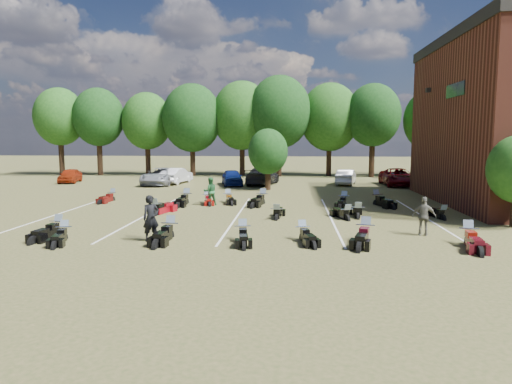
# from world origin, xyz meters

# --- Properties ---
(ground) EXTENTS (160.00, 160.00, 0.00)m
(ground) POSITION_xyz_m (0.00, 0.00, 0.00)
(ground) COLOR brown
(ground) RESTS_ON ground
(car_0) EXTENTS (2.32, 4.12, 1.32)m
(car_0) POSITION_xyz_m (-20.84, 19.97, 0.66)
(car_0) COLOR maroon
(car_0) RESTS_ON ground
(car_1) EXTENTS (2.26, 4.60, 1.45)m
(car_1) POSITION_xyz_m (-10.68, 19.90, 0.73)
(car_1) COLOR #B4B4B9
(car_1) RESTS_ON ground
(car_2) EXTENTS (2.74, 5.55, 1.51)m
(car_2) POSITION_xyz_m (-11.80, 18.76, 0.76)
(car_2) COLOR gray
(car_2) RESTS_ON ground
(car_3) EXTENTS (3.09, 5.66, 1.56)m
(car_3) POSITION_xyz_m (-2.69, 19.50, 0.78)
(car_3) COLOR black
(car_3) RESTS_ON ground
(car_4) EXTENTS (2.51, 4.36, 1.40)m
(car_4) POSITION_xyz_m (-5.35, 18.74, 0.70)
(car_4) COLOR navy
(car_4) RESTS_ON ground
(car_5) EXTENTS (2.31, 4.36, 1.37)m
(car_5) POSITION_xyz_m (4.78, 20.06, 0.68)
(car_5) COLOR silver
(car_5) RESTS_ON ground
(car_6) EXTENTS (2.58, 5.48, 1.51)m
(car_6) POSITION_xyz_m (9.24, 19.50, 0.76)
(car_6) COLOR #4F0408
(car_6) RESTS_ON ground
(car_7) EXTENTS (2.50, 4.67, 1.29)m
(car_7) POSITION_xyz_m (15.39, 20.20, 0.64)
(car_7) COLOR #37363B
(car_7) RESTS_ON ground
(person_black) EXTENTS (0.82, 0.78, 1.90)m
(person_black) POSITION_xyz_m (-5.81, -3.19, 0.95)
(person_black) COLOR black
(person_black) RESTS_ON ground
(person_green) EXTENTS (1.04, 0.93, 1.76)m
(person_green) POSITION_xyz_m (-5.16, 6.82, 0.88)
(person_green) COLOR #225C2E
(person_green) RESTS_ON ground
(person_grey) EXTENTS (1.07, 0.69, 1.69)m
(person_grey) POSITION_xyz_m (5.65, -1.24, 0.84)
(person_grey) COLOR #615F53
(person_grey) RESTS_ON ground
(motorcycle_0) EXTENTS (1.10, 2.16, 1.15)m
(motorcycle_0) POSITION_xyz_m (-9.45, -3.33, 0.00)
(motorcycle_0) COLOR black
(motorcycle_0) RESTS_ON ground
(motorcycle_1) EXTENTS (0.95, 2.34, 1.27)m
(motorcycle_1) POSITION_xyz_m (-10.20, -2.48, 0.00)
(motorcycle_1) COLOR black
(motorcycle_1) RESTS_ON ground
(motorcycle_2) EXTENTS (0.98, 2.26, 1.22)m
(motorcycle_2) POSITION_xyz_m (-2.08, -2.76, 0.00)
(motorcycle_2) COLOR black
(motorcycle_2) RESTS_ON ground
(motorcycle_3) EXTENTS (0.89, 2.44, 1.34)m
(motorcycle_3) POSITION_xyz_m (-5.17, -2.67, 0.00)
(motorcycle_3) COLOR black
(motorcycle_3) RESTS_ON ground
(motorcycle_4) EXTENTS (1.17, 2.17, 1.16)m
(motorcycle_4) POSITION_xyz_m (0.39, -2.54, 0.00)
(motorcycle_4) COLOR black
(motorcycle_4) RESTS_ON ground
(motorcycle_5) EXTENTS (1.45, 2.62, 1.39)m
(motorcycle_5) POSITION_xyz_m (2.95, -2.57, 0.00)
(motorcycle_5) COLOR black
(motorcycle_5) RESTS_ON ground
(motorcycle_6) EXTENTS (1.08, 2.50, 1.35)m
(motorcycle_6) POSITION_xyz_m (6.92, -2.87, 0.00)
(motorcycle_6) COLOR #4B0A15
(motorcycle_6) RESTS_ON ground
(motorcycle_7) EXTENTS (1.35, 2.56, 1.36)m
(motorcycle_7) POSITION_xyz_m (-7.44, 2.78, 0.00)
(motorcycle_7) COLOR maroon
(motorcycle_7) RESTS_ON ground
(motorcycle_10) EXTENTS (0.85, 2.16, 1.18)m
(motorcycle_10) POSITION_xyz_m (-0.83, 2.02, 0.00)
(motorcycle_10) COLOR black
(motorcycle_10) RESTS_ON ground
(motorcycle_11) EXTENTS (1.31, 2.22, 1.18)m
(motorcycle_11) POSITION_xyz_m (2.76, 2.14, 0.00)
(motorcycle_11) COLOR black
(motorcycle_11) RESTS_ON ground
(motorcycle_12) EXTENTS (0.83, 2.27, 1.25)m
(motorcycle_12) POSITION_xyz_m (3.39, 2.67, 0.00)
(motorcycle_12) COLOR black
(motorcycle_12) RESTS_ON ground
(motorcycle_13) EXTENTS (1.00, 2.12, 1.13)m
(motorcycle_13) POSITION_xyz_m (7.71, 2.66, 0.00)
(motorcycle_13) COLOR black
(motorcycle_13) RESTS_ON ground
(motorcycle_14) EXTENTS (0.94, 2.14, 1.16)m
(motorcycle_14) POSITION_xyz_m (-12.04, 8.17, 0.00)
(motorcycle_14) COLOR #500D0B
(motorcycle_14) RESTS_ON ground
(motorcycle_15) EXTENTS (1.18, 2.11, 1.12)m
(motorcycle_15) POSITION_xyz_m (-5.55, 7.75, 0.00)
(motorcycle_15) COLOR maroon
(motorcycle_15) RESTS_ON ground
(motorcycle_16) EXTENTS (0.91, 2.52, 1.38)m
(motorcycle_16) POSITION_xyz_m (-6.80, 7.29, 0.00)
(motorcycle_16) COLOR black
(motorcycle_16) RESTS_ON ground
(motorcycle_17) EXTENTS (1.24, 2.23, 1.18)m
(motorcycle_17) POSITION_xyz_m (-4.23, 8.20, 0.00)
(motorcycle_17) COLOR black
(motorcycle_17) RESTS_ON ground
(motorcycle_18) EXTENTS (1.40, 2.58, 1.37)m
(motorcycle_18) POSITION_xyz_m (-1.93, 7.54, 0.00)
(motorcycle_18) COLOR black
(motorcycle_18) RESTS_ON ground
(motorcycle_19) EXTENTS (1.54, 2.53, 1.35)m
(motorcycle_19) POSITION_xyz_m (5.27, 7.68, 0.00)
(motorcycle_19) COLOR black
(motorcycle_19) RESTS_ON ground
(motorcycle_20) EXTENTS (1.25, 2.36, 1.25)m
(motorcycle_20) POSITION_xyz_m (3.18, 7.28, 0.00)
(motorcycle_20) COLOR black
(motorcycle_20) RESTS_ON ground
(tree_line) EXTENTS (56.00, 6.00, 9.79)m
(tree_line) POSITION_xyz_m (-1.00, 29.00, 6.31)
(tree_line) COLOR black
(tree_line) RESTS_ON ground
(young_tree_midfield) EXTENTS (3.20, 3.20, 4.70)m
(young_tree_midfield) POSITION_xyz_m (-2.00, 15.50, 3.09)
(young_tree_midfield) COLOR black
(young_tree_midfield) RESTS_ON ground
(parking_lines) EXTENTS (20.10, 14.00, 0.01)m
(parking_lines) POSITION_xyz_m (-3.00, 3.00, 0.01)
(parking_lines) COLOR silver
(parking_lines) RESTS_ON ground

